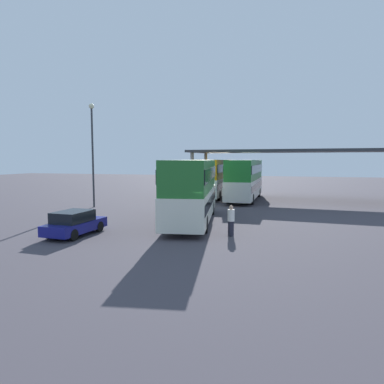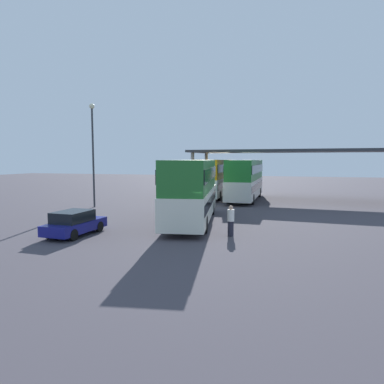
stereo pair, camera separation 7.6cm
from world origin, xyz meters
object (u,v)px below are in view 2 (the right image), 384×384
object	(u,v)px
double_decker_main	(192,188)
lamppost_tall	(93,144)
pedestrian_waiting	(231,221)
double_decker_near_canopy	(214,177)
double_decker_mid_row	(245,178)
parked_hatchback	(74,223)

from	to	relation	value
double_decker_main	lamppost_tall	size ratio (longest dim) A/B	1.23
lamppost_tall	pedestrian_waiting	distance (m)	16.20
lamppost_tall	pedestrian_waiting	bearing A→B (deg)	-31.38
double_decker_main	pedestrian_waiting	world-z (taller)	double_decker_main
double_decker_near_canopy	lamppost_tall	distance (m)	13.86
double_decker_mid_row	pedestrian_waiting	distance (m)	17.00
parked_hatchback	double_decker_near_canopy	xyz separation A→B (m)	(3.30, 20.83, 1.58)
double_decker_main	double_decker_mid_row	distance (m)	13.66
parked_hatchback	pedestrian_waiting	bearing A→B (deg)	-72.49
double_decker_main	double_decker_mid_row	world-z (taller)	double_decker_main
double_decker_near_canopy	pedestrian_waiting	xyz separation A→B (m)	(4.91, -18.67, -1.42)
pedestrian_waiting	parked_hatchback	bearing A→B (deg)	-146.73
double_decker_mid_row	pedestrian_waiting	world-z (taller)	double_decker_mid_row
double_decker_mid_row	double_decker_near_canopy	bearing A→B (deg)	64.48
double_decker_main	lamppost_tall	distance (m)	11.65
double_decker_main	double_decker_near_canopy	distance (m)	15.43
double_decker_main	double_decker_mid_row	size ratio (longest dim) A/B	0.99
double_decker_main	pedestrian_waiting	distance (m)	4.78
double_decker_main	lamppost_tall	world-z (taller)	lamppost_tall
parked_hatchback	double_decker_mid_row	xyz separation A→B (m)	(6.93, 19.05, 1.56)
parked_hatchback	double_decker_mid_row	size ratio (longest dim) A/B	0.35
double_decker_main	double_decker_near_canopy	world-z (taller)	double_decker_near_canopy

